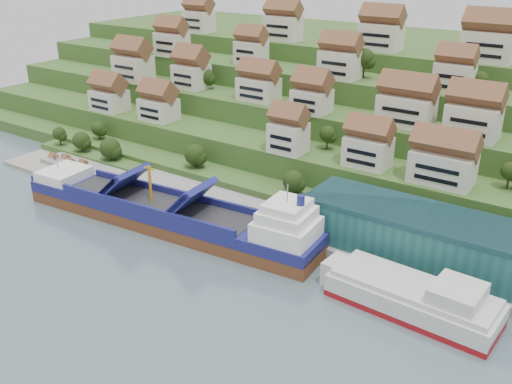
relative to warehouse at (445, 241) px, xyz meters
The scene contains 11 objects.
ground 55.18m from the warehouse, 161.90° to the right, with size 300.00×300.00×0.00m, color slate.
quay 32.64m from the warehouse, behind, with size 180.00×14.00×2.20m, color gray.
pebble_beach 110.32m from the warehouse, behind, with size 45.00×20.00×1.00m, color gray.
hillside 101.03m from the warehouse, 121.00° to the left, with size 260.00×128.00×31.00m.
hillside_village 68.32m from the warehouse, 137.87° to the left, with size 159.98×63.26×28.79m.
hillside_trees 70.82m from the warehouse, 158.30° to the left, with size 140.97×62.52×30.76m.
warehouse is the anchor object (origin of this frame).
flagpole 34.60m from the warehouse, 168.33° to the right, with size 1.28×0.16×8.00m.
beach_huts 112.29m from the warehouse, behind, with size 14.40×3.70×2.20m.
cargo_ship 61.96m from the warehouse, 163.79° to the right, with size 80.37×18.84×17.68m.
second_ship 17.51m from the warehouse, 87.90° to the right, with size 31.88×13.33×9.07m.
Camera 1 is at (78.66, -89.65, 63.09)m, focal length 40.00 mm.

